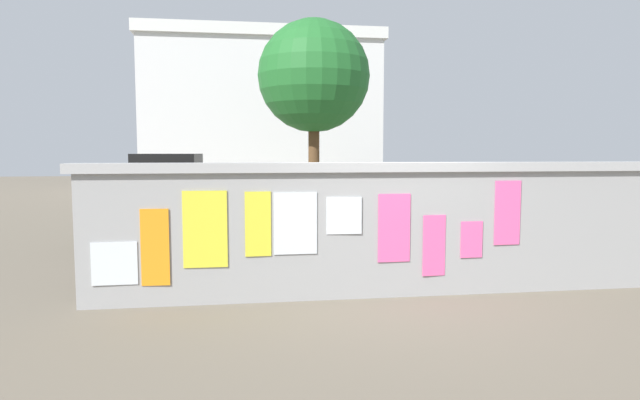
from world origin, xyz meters
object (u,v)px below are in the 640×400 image
at_px(bicycle_near, 182,258).
at_px(auto_rickshaw_truck, 219,201).
at_px(person_walking, 495,209).
at_px(tree_roadside, 314,77).
at_px(bicycle_far, 471,230).
at_px(motorcycle, 369,241).

bearing_deg(bicycle_near, auto_rickshaw_truck, 82.44).
xyz_separation_m(person_walking, tree_roadside, (-1.58, 9.79, 3.36)).
relative_size(bicycle_near, tree_roadside, 0.27).
relative_size(bicycle_far, tree_roadside, 0.27).
bearing_deg(bicycle_near, person_walking, 1.66).
distance_m(bicycle_near, person_walking, 4.90).
height_order(auto_rickshaw_truck, person_walking, auto_rickshaw_truck).
xyz_separation_m(bicycle_near, person_walking, (4.86, 0.14, 0.62)).
bearing_deg(bicycle_near, tree_roadside, 71.72).
relative_size(motorcycle, bicycle_far, 1.12).
bearing_deg(bicycle_far, bicycle_near, -159.62).
bearing_deg(tree_roadside, bicycle_near, -108.28).
height_order(bicycle_far, person_walking, person_walking).
distance_m(motorcycle, bicycle_far, 2.83).
relative_size(bicycle_near, bicycle_far, 0.99).
height_order(motorcycle, bicycle_far, bicycle_far).
distance_m(bicycle_far, person_walking, 1.97).
bearing_deg(bicycle_near, motorcycle, 8.90).
relative_size(motorcycle, bicycle_near, 1.13).
relative_size(auto_rickshaw_truck, bicycle_far, 2.15).
bearing_deg(bicycle_far, motorcycle, -147.78).
distance_m(motorcycle, person_walking, 2.06).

